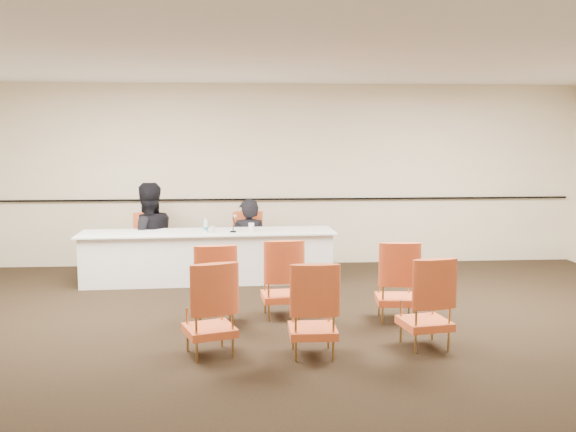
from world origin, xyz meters
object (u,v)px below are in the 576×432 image
(drinking_glass, at_px, (212,229))
(aud_chair_front_right, at_px, (397,280))
(panelist_main_chair, at_px, (248,243))
(aud_chair_front_left, at_px, (215,284))
(panelist_second_chair, at_px, (148,245))
(aud_chair_back_mid, at_px, (313,308))
(water_bottle, at_px, (206,225))
(panelist_second, at_px, (148,243))
(aud_chair_back_left, at_px, (209,308))
(aud_chair_back_right, at_px, (425,301))
(aud_chair_front_mid, at_px, (282,278))
(panelist_main, at_px, (249,251))
(coffee_cup, at_px, (251,227))
(microphone, at_px, (233,224))
(panel_table, at_px, (208,257))

(drinking_glass, xyz_separation_m, aud_chair_front_right, (2.23, -2.07, -0.32))
(panelist_main_chair, bearing_deg, aud_chair_front_left, -100.67)
(panelist_second_chair, height_order, aud_chair_back_mid, same)
(water_bottle, bearing_deg, panelist_second, 147.43)
(panelist_main_chair, bearing_deg, panelist_second_chair, -180.00)
(panelist_main_chair, distance_m, drinking_glass, 0.94)
(aud_chair_back_left, relative_size, aud_chair_back_right, 1.00)
(water_bottle, bearing_deg, aud_chair_front_mid, -62.17)
(aud_chair_front_mid, bearing_deg, drinking_glass, 111.29)
(aud_chair_front_right, bearing_deg, panelist_second_chair, 145.45)
(water_bottle, distance_m, aud_chair_front_mid, 2.16)
(panelist_main, relative_size, panelist_second, 0.89)
(aud_chair_front_left, bearing_deg, coffee_cup, 72.63)
(microphone, xyz_separation_m, coffee_cup, (0.27, 0.02, -0.06))
(microphone, height_order, aud_chair_back_mid, microphone)
(water_bottle, bearing_deg, coffee_cup, 0.00)
(aud_chair_front_mid, bearing_deg, aud_chair_back_left, -126.45)
(aud_chair_back_left, bearing_deg, panelist_second, 88.07)
(microphone, height_order, water_bottle, microphone)
(panelist_second_chair, height_order, aud_chair_front_right, same)
(aud_chair_front_right, bearing_deg, water_bottle, 142.94)
(panelist_main_chair, bearing_deg, coffee_cup, -89.13)
(panelist_second_chair, xyz_separation_m, water_bottle, (0.93, -0.59, 0.38))
(aud_chair_front_left, relative_size, aud_chair_front_mid, 1.00)
(panel_table, bearing_deg, coffee_cup, -9.03)
(panelist_second_chair, relative_size, aud_chair_front_right, 1.00)
(microphone, xyz_separation_m, aud_chair_front_mid, (0.60, -1.87, -0.40))
(drinking_glass, bearing_deg, aud_chair_front_left, -86.79)
(aud_chair_front_mid, xyz_separation_m, aud_chair_front_right, (1.33, -0.23, 0.00))
(panelist_main, bearing_deg, water_bottle, 42.47)
(aud_chair_back_mid, bearing_deg, microphone, 104.41)
(panelist_main_chair, bearing_deg, panelist_second, -180.00)
(panelist_main, relative_size, aud_chair_front_mid, 1.74)
(aud_chair_front_left, relative_size, aud_chair_back_left, 1.00)
(panelist_main_chair, bearing_deg, aud_chair_front_mid, -84.11)
(microphone, relative_size, drinking_glass, 2.52)
(drinking_glass, relative_size, aud_chair_back_right, 0.11)
(aud_chair_back_right, bearing_deg, panel_table, 116.94)
(aud_chair_front_mid, bearing_deg, panelist_second, 123.12)
(aud_chair_front_mid, bearing_deg, water_bottle, 113.12)
(panelist_main_chair, height_order, coffee_cup, panelist_main_chair)
(panel_table, xyz_separation_m, aud_chair_front_mid, (0.97, -1.96, 0.10))
(panelist_second_chair, bearing_deg, aud_chair_back_mid, -63.28)
(panelist_main, relative_size, coffee_cup, 12.63)
(aud_chair_front_right, bearing_deg, aud_chair_back_left, -148.45)
(panel_table, distance_m, aud_chair_back_left, 3.25)
(panelist_main, distance_m, drinking_glass, 0.98)
(panelist_main_chair, bearing_deg, aud_chair_back_mid, -83.85)
(aud_chair_front_mid, bearing_deg, aud_chair_back_mid, -85.73)
(microphone, relative_size, aud_chair_front_right, 0.27)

